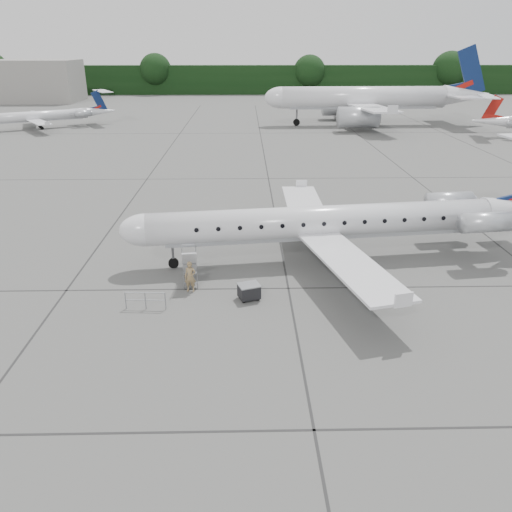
{
  "coord_description": "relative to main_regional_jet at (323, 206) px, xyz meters",
  "views": [
    {
      "loc": [
        -7.72,
        -24.48,
        13.42
      ],
      "look_at": [
        -7.15,
        1.73,
        2.3
      ],
      "focal_mm": 35.0,
      "sensor_mm": 36.0,
      "label": 1
    }
  ],
  "objects": [
    {
      "name": "safety_railing",
      "position": [
        -10.56,
        -6.69,
        -3.24
      ],
      "size": [
        2.2,
        0.21,
        1.0
      ],
      "primitive_type": null,
      "rotation": [
        0.0,
        0.0,
        -0.06
      ],
      "color": "gray",
      "rests_on": "ground"
    },
    {
      "name": "ground",
      "position": [
        2.69,
        -6.49,
        -3.74
      ],
      "size": [
        320.0,
        320.0,
        0.0
      ],
      "primitive_type": "plane",
      "color": "#585855",
      "rests_on": "ground"
    },
    {
      "name": "main_regional_jet",
      "position": [
        0.0,
        0.0,
        0.0
      ],
      "size": [
        31.52,
        24.39,
        7.49
      ],
      "primitive_type": null,
      "rotation": [
        0.0,
        0.0,
        0.12
      ],
      "color": "silver",
      "rests_on": "ground"
    },
    {
      "name": "airstair",
      "position": [
        -8.45,
        -3.27,
        -2.57
      ],
      "size": [
        1.12,
        2.36,
        2.35
      ],
      "primitive_type": null,
      "rotation": [
        0.0,
        0.0,
        0.12
      ],
      "color": "silver",
      "rests_on": "ground"
    },
    {
      "name": "passenger",
      "position": [
        -8.3,
        -4.55,
        -2.82
      ],
      "size": [
        0.71,
        0.5,
        1.85
      ],
      "primitive_type": "imported",
      "rotation": [
        0.0,
        0.0,
        -0.09
      ],
      "color": "olive",
      "rests_on": "ground"
    },
    {
      "name": "bg_regional_left",
      "position": [
        -41.16,
        57.77,
        -0.77
      ],
      "size": [
        27.7,
        25.17,
        5.94
      ],
      "primitive_type": null,
      "rotation": [
        0.0,
        0.0,
        0.5
      ],
      "color": "silver",
      "rests_on": "ground"
    },
    {
      "name": "treeline",
      "position": [
        2.69,
        123.51,
        0.26
      ],
      "size": [
        260.0,
        4.0,
        8.0
      ],
      "primitive_type": "cube",
      "color": "black",
      "rests_on": "ground"
    },
    {
      "name": "baggage_cart",
      "position": [
        -4.87,
        -5.65,
        -3.25
      ],
      "size": [
        1.38,
        1.25,
        0.99
      ],
      "primitive_type": null,
      "rotation": [
        0.0,
        0.0,
        0.34
      ],
      "color": "black",
      "rests_on": "ground"
    },
    {
      "name": "bg_narrowbody",
      "position": [
        16.0,
        61.05,
        2.94
      ],
      "size": [
        37.92,
        27.75,
        13.37
      ],
      "primitive_type": null,
      "rotation": [
        0.0,
        0.0,
        0.03
      ],
      "color": "silver",
      "rests_on": "ground"
    }
  ]
}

